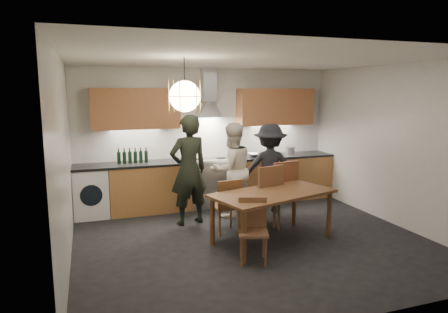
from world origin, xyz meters
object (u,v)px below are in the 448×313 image
object	(u,v)px
chair_front	(253,225)
person_left	(189,170)
mixing_bowl	(255,155)
wine_bottles	(133,156)
person_right	(270,168)
stock_pot	(290,151)
person_mid	(232,170)
dining_table	(273,198)
chair_back_left	(227,203)

from	to	relation	value
chair_front	person_left	world-z (taller)	person_left
mixing_bowl	wine_bottles	distance (m)	2.35
person_right	stock_pot	size ratio (longest dim) A/B	7.80
person_mid	wine_bottles	world-z (taller)	person_mid
dining_table	person_mid	distance (m)	1.36
person_left	wine_bottles	world-z (taller)	person_left
person_left	wine_bottles	size ratio (longest dim) A/B	3.32
person_left	wine_bottles	bearing A→B (deg)	-63.42
person_mid	person_right	distance (m)	0.75
mixing_bowl	person_mid	bearing A→B (deg)	-135.80
wine_bottles	person_right	bearing A→B (deg)	-18.07
dining_table	mixing_bowl	bearing A→B (deg)	57.29
chair_back_left	mixing_bowl	bearing A→B (deg)	-128.93
person_left	chair_back_left	bearing A→B (deg)	110.39
person_mid	stock_pot	size ratio (longest dim) A/B	8.03
person_mid	mixing_bowl	size ratio (longest dim) A/B	6.11
stock_pot	wine_bottles	world-z (taller)	wine_bottles
chair_back_left	chair_front	bearing A→B (deg)	86.37
dining_table	mixing_bowl	size ratio (longest dim) A/B	7.19
chair_front	person_mid	size ratio (longest dim) A/B	0.49
mixing_bowl	stock_pot	bearing A→B (deg)	4.40
person_left	mixing_bowl	world-z (taller)	person_left
chair_back_left	person_mid	world-z (taller)	person_mid
chair_back_left	person_right	world-z (taller)	person_right
person_left	person_mid	world-z (taller)	person_left
wine_bottles	person_left	bearing A→B (deg)	-50.83
wine_bottles	chair_front	bearing A→B (deg)	-65.39
person_left	person_mid	xyz separation A→B (m)	(0.80, 0.16, -0.08)
dining_table	person_left	world-z (taller)	person_left
dining_table	person_right	distance (m)	1.52
dining_table	stock_pot	distance (m)	2.60
person_left	person_right	distance (m)	1.57
person_left	stock_pot	bearing A→B (deg)	-170.52
person_right	mixing_bowl	bearing A→B (deg)	-70.70
dining_table	person_right	xyz separation A→B (m)	(0.61, 1.38, 0.14)
dining_table	person_mid	world-z (taller)	person_mid
mixing_bowl	chair_front	bearing A→B (deg)	-114.04
person_left	stock_pot	xyz separation A→B (m)	(2.37, 0.96, 0.07)
chair_front	person_left	distance (m)	1.78
person_left	chair_front	bearing A→B (deg)	91.61
chair_front	person_left	bearing A→B (deg)	123.62
chair_front	mixing_bowl	distance (m)	2.85
person_right	mixing_bowl	world-z (taller)	person_right
person_mid	dining_table	bearing A→B (deg)	84.96
dining_table	stock_pot	xyz separation A→B (m)	(1.43, 2.14, 0.31)
person_left	mixing_bowl	bearing A→B (deg)	-162.77
person_left	stock_pot	world-z (taller)	person_left
chair_back_left	mixing_bowl	xyz separation A→B (m)	(1.13, 1.57, 0.44)
dining_table	chair_front	size ratio (longest dim) A/B	2.38
dining_table	person_mid	size ratio (longest dim) A/B	1.18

